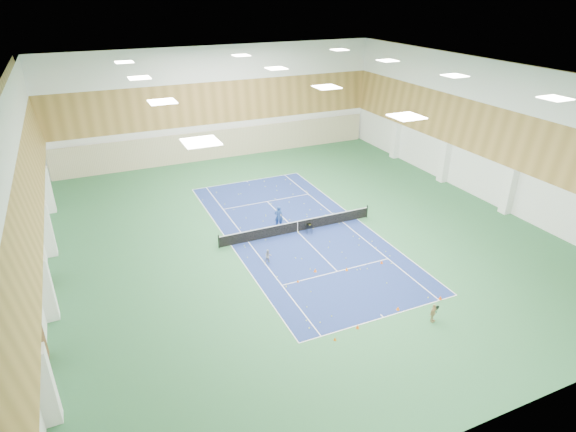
{
  "coord_description": "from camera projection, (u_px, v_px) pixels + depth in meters",
  "views": [
    {
      "loc": [
        -14.41,
        -30.38,
        17.59
      ],
      "look_at": [
        -1.21,
        -0.87,
        2.0
      ],
      "focal_mm": 30.0,
      "sensor_mm": 36.0,
      "label": 1
    }
  ],
  "objects": [
    {
      "name": "ground",
      "position": [
        297.0,
        232.0,
        37.92
      ],
      "size": [
        40.0,
        40.0,
        0.0
      ],
      "primitive_type": "plane",
      "color": "#296038",
      "rests_on": "ground"
    },
    {
      "name": "room_shell",
      "position": [
        298.0,
        159.0,
        35.31
      ],
      "size": [
        36.0,
        40.0,
        12.0
      ],
      "primitive_type": null,
      "color": "white",
      "rests_on": "ground"
    },
    {
      "name": "wood_cladding",
      "position": [
        298.0,
        133.0,
        34.44
      ],
      "size": [
        36.0,
        40.0,
        8.0
      ],
      "primitive_type": null,
      "color": "#A07A3B",
      "rests_on": "room_shell"
    },
    {
      "name": "ceiling_light_grid",
      "position": [
        299.0,
        77.0,
        32.74
      ],
      "size": [
        21.4,
        25.4,
        0.06
      ],
      "primitive_type": null,
      "color": "white",
      "rests_on": "room_shell"
    },
    {
      "name": "court_surface",
      "position": [
        297.0,
        232.0,
        37.91
      ],
      "size": [
        10.97,
        23.77,
        0.01
      ],
      "primitive_type": "cube",
      "color": "navy",
      "rests_on": "ground"
    },
    {
      "name": "tennis_balls_scatter",
      "position": [
        297.0,
        231.0,
        37.9
      ],
      "size": [
        10.57,
        22.77,
        0.07
      ],
      "primitive_type": null,
      "color": "#CFE527",
      "rests_on": "ground"
    },
    {
      "name": "tennis_net",
      "position": [
        298.0,
        225.0,
        37.68
      ],
      "size": [
        12.8,
        0.1,
        1.1
      ],
      "primitive_type": null,
      "color": "black",
      "rests_on": "ground"
    },
    {
      "name": "back_curtain",
      "position": [
        222.0,
        144.0,
        53.46
      ],
      "size": [
        35.4,
        0.16,
        3.2
      ],
      "primitive_type": "cube",
      "color": "#C6B793",
      "rests_on": "ground"
    },
    {
      "name": "door_left_a",
      "position": [
        44.0,
        347.0,
        24.27
      ],
      "size": [
        0.08,
        1.8,
        2.2
      ],
      "primitive_type": "cube",
      "color": "#593319",
      "rests_on": "ground"
    },
    {
      "name": "door_left_b",
      "position": [
        45.0,
        269.0,
        30.85
      ],
      "size": [
        0.08,
        1.8,
        2.2
      ],
      "primitive_type": "cube",
      "color": "#593319",
      "rests_on": "ground"
    },
    {
      "name": "coach",
      "position": [
        279.0,
        217.0,
        38.28
      ],
      "size": [
        0.78,
        0.65,
        1.84
      ],
      "primitive_type": "imported",
      "rotation": [
        0.0,
        0.0,
        2.77
      ],
      "color": "navy",
      "rests_on": "ground"
    },
    {
      "name": "child_court",
      "position": [
        268.0,
        256.0,
        33.49
      ],
      "size": [
        0.51,
        0.41,
        1.01
      ],
      "primitive_type": "imported",
      "rotation": [
        0.0,
        0.0,
        0.05
      ],
      "color": "#929299",
      "rests_on": "ground"
    },
    {
      "name": "child_apron",
      "position": [
        433.0,
        313.0,
        27.58
      ],
      "size": [
        0.75,
        0.53,
        1.19
      ],
      "primitive_type": "imported",
      "rotation": [
        0.0,
        0.0,
        0.38
      ],
      "color": "tan",
      "rests_on": "ground"
    },
    {
      "name": "ball_cart",
      "position": [
        309.0,
        229.0,
        37.51
      ],
      "size": [
        0.57,
        0.57,
        0.82
      ],
      "primitive_type": null,
      "rotation": [
        0.0,
        0.0,
        -0.24
      ],
      "color": "black",
      "rests_on": "ground"
    },
    {
      "name": "cone_svc_a",
      "position": [
        298.0,
        281.0,
        31.46
      ],
      "size": [
        0.18,
        0.18,
        0.19
      ],
      "primitive_type": "cone",
      "color": "orange",
      "rests_on": "ground"
    },
    {
      "name": "cone_svc_b",
      "position": [
        315.0,
        270.0,
        32.57
      ],
      "size": [
        0.23,
        0.23,
        0.25
      ],
      "primitive_type": "cone",
      "color": "orange",
      "rests_on": "ground"
    },
    {
      "name": "cone_svc_c",
      "position": [
        347.0,
        269.0,
        32.72
      ],
      "size": [
        0.22,
        0.22,
        0.24
      ],
      "primitive_type": "cone",
      "color": "orange",
      "rests_on": "ground"
    },
    {
      "name": "cone_svc_d",
      "position": [
        382.0,
        262.0,
        33.56
      ],
      "size": [
        0.2,
        0.2,
        0.22
      ],
      "primitive_type": "cone",
      "color": "#EB4F0C",
      "rests_on": "ground"
    },
    {
      "name": "cone_base_a",
      "position": [
        335.0,
        339.0,
        26.31
      ],
      "size": [
        0.18,
        0.18,
        0.19
      ],
      "primitive_type": "cone",
      "color": "orange",
      "rests_on": "ground"
    },
    {
      "name": "cone_base_b",
      "position": [
        358.0,
        326.0,
        27.23
      ],
      "size": [
        0.21,
        0.21,
        0.23
      ],
      "primitive_type": "cone",
      "color": "#F6550C",
      "rests_on": "ground"
    },
    {
      "name": "cone_base_c",
      "position": [
        398.0,
        308.0,
        28.75
      ],
      "size": [
        0.23,
        0.23,
        0.25
      ],
      "primitive_type": "cone",
      "color": "orange",
      "rests_on": "ground"
    },
    {
      "name": "cone_base_d",
      "position": [
        440.0,
        298.0,
        29.72
      ],
      "size": [
        0.23,
        0.23,
        0.25
      ],
      "primitive_type": "cone",
      "color": "#E2470B",
      "rests_on": "ground"
    }
  ]
}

